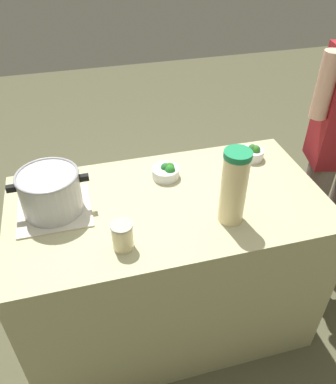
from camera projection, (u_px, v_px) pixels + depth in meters
ground_plane at (168, 316)px, 2.20m from camera, size 8.00×8.00×0.00m
counter_slab at (168, 267)px, 1.94m from camera, size 1.38×0.73×0.85m
dish_cloth at (55, 210)px, 1.63m from camera, size 0.30×0.29×0.01m
cooking_pot at (50, 191)px, 1.57m from camera, size 0.32×0.25×0.18m
lemonade_pitcher at (234, 187)px, 1.49m from camera, size 0.11×0.11×0.32m
mason_jar at (122, 236)px, 1.43m from camera, size 0.08×0.08×0.11m
broccoli_bowl_front at (166, 172)px, 1.80m from camera, size 0.13×0.13×0.08m
broccoli_bowl_center at (253, 153)px, 1.92m from camera, size 0.11×0.11×0.08m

